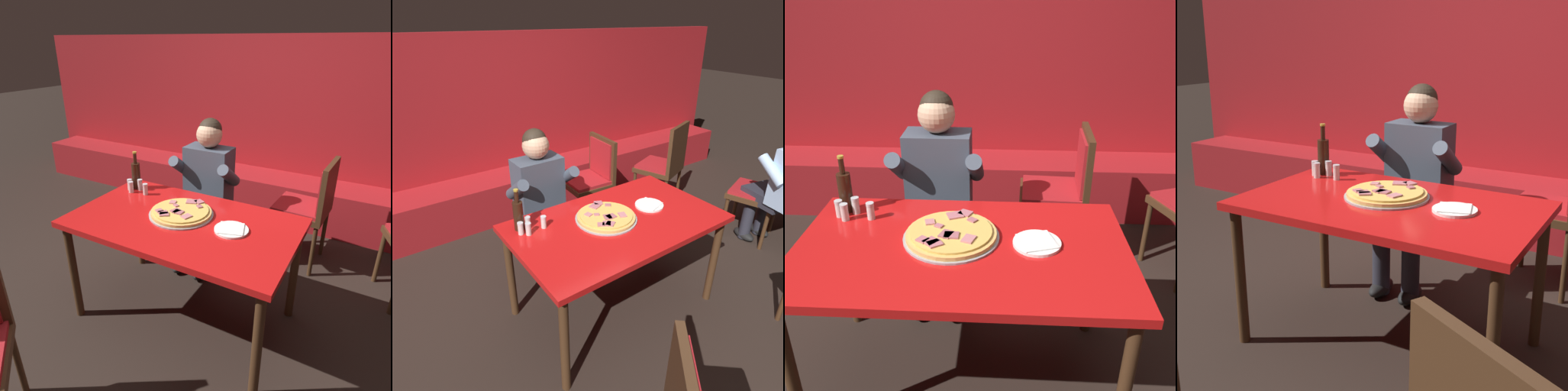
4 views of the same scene
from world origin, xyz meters
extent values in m
plane|color=black|center=(0.00, 0.00, 0.00)|extent=(24.00, 24.00, 0.00)
cube|color=#A3191E|center=(0.00, 2.18, 0.95)|extent=(6.80, 0.16, 1.90)
cube|color=#A3191E|center=(0.00, 1.86, 0.23)|extent=(6.46, 0.48, 0.46)
cylinder|color=#422816|center=(-0.67, -0.37, 0.37)|extent=(0.06, 0.06, 0.74)
cylinder|color=#422816|center=(0.67, -0.37, 0.37)|extent=(0.06, 0.06, 0.74)
cylinder|color=#422816|center=(-0.67, 0.37, 0.37)|extent=(0.06, 0.06, 0.74)
cylinder|color=#422816|center=(0.67, 0.37, 0.37)|extent=(0.06, 0.06, 0.74)
cube|color=red|center=(0.00, 0.00, 0.76)|extent=(1.45, 0.86, 0.04)
cylinder|color=#9E9EA3|center=(-0.05, 0.06, 0.78)|extent=(0.43, 0.43, 0.01)
cylinder|color=#DBA856|center=(-0.05, 0.06, 0.80)|extent=(0.41, 0.41, 0.02)
cylinder|color=#E0B251|center=(-0.05, 0.06, 0.81)|extent=(0.36, 0.36, 0.01)
cube|color=#B76670|center=(-0.12, -0.04, 0.82)|extent=(0.08, 0.08, 0.01)
cube|color=#B76670|center=(-0.16, -0.03, 0.82)|extent=(0.06, 0.06, 0.01)
cube|color=#A85B66|center=(0.04, 0.15, 0.82)|extent=(0.05, 0.05, 0.01)
cube|color=#C6757A|center=(0.03, -0.01, 0.82)|extent=(0.07, 0.08, 0.01)
cube|color=#B76670|center=(0.00, 0.22, 0.82)|extent=(0.08, 0.07, 0.01)
cube|color=#B76670|center=(-0.05, 0.19, 0.82)|extent=(0.09, 0.09, 0.01)
cube|color=#B76670|center=(-0.11, 0.09, 0.82)|extent=(0.05, 0.04, 0.01)
cube|color=#A85B66|center=(-0.07, 0.02, 0.82)|extent=(0.07, 0.08, 0.01)
cube|color=#C6757A|center=(-0.15, 0.12, 0.82)|extent=(0.05, 0.06, 0.01)
cube|color=#A85B66|center=(-0.04, 0.01, 0.82)|extent=(0.06, 0.05, 0.01)
cube|color=#B76670|center=(-0.11, -0.06, 0.82)|extent=(0.08, 0.08, 0.01)
cylinder|color=white|center=(0.33, 0.02, 0.78)|extent=(0.21, 0.21, 0.01)
cube|color=white|center=(0.33, 0.02, 0.79)|extent=(0.19, 0.19, 0.01)
cylinder|color=black|center=(-0.59, 0.29, 0.88)|extent=(0.07, 0.07, 0.20)
cylinder|color=black|center=(-0.59, 0.29, 1.02)|extent=(0.03, 0.03, 0.08)
cylinder|color=#B29933|center=(-0.59, 0.29, 1.06)|extent=(0.03, 0.03, 0.01)
cylinder|color=silver|center=(-0.57, 0.19, 0.81)|extent=(0.04, 0.04, 0.07)
cylinder|color=silver|center=(-0.57, 0.19, 0.80)|extent=(0.03, 0.03, 0.04)
cylinder|color=silver|center=(-0.57, 0.19, 0.86)|extent=(0.04, 0.04, 0.01)
cylinder|color=silver|center=(-0.54, 0.26, 0.81)|extent=(0.04, 0.04, 0.07)
cylinder|color=#28231E|center=(-0.54, 0.26, 0.80)|extent=(0.03, 0.03, 0.04)
cylinder|color=silver|center=(-0.54, 0.26, 0.86)|extent=(0.04, 0.04, 0.01)
cylinder|color=silver|center=(-0.61, 0.23, 0.81)|extent=(0.04, 0.04, 0.07)
cylinder|color=#B23323|center=(-0.61, 0.23, 0.80)|extent=(0.03, 0.03, 0.04)
cylinder|color=silver|center=(-0.61, 0.23, 0.86)|extent=(0.04, 0.04, 0.01)
cylinder|color=silver|center=(-0.45, 0.21, 0.81)|extent=(0.04, 0.04, 0.07)
cylinder|color=#516B33|center=(-0.45, 0.21, 0.80)|extent=(0.03, 0.03, 0.04)
cylinder|color=silver|center=(-0.45, 0.21, 0.86)|extent=(0.04, 0.04, 0.01)
ellipsoid|color=black|center=(-0.30, 0.46, 0.04)|extent=(0.11, 0.24, 0.09)
ellipsoid|color=black|center=(-0.10, 0.46, 0.04)|extent=(0.11, 0.24, 0.09)
cylinder|color=#282833|center=(-0.30, 0.46, 0.23)|extent=(0.11, 0.11, 0.43)
cylinder|color=#282833|center=(-0.10, 0.46, 0.23)|extent=(0.11, 0.11, 0.43)
cube|color=#282833|center=(-0.20, 0.56, 0.51)|extent=(0.34, 0.40, 0.12)
cube|color=#424C5B|center=(-0.20, 0.76, 0.78)|extent=(0.38, 0.22, 0.52)
cylinder|color=#424C5B|center=(-0.42, 0.68, 0.86)|extent=(0.09, 0.30, 0.25)
cylinder|color=#424C5B|center=(0.02, 0.68, 0.86)|extent=(0.09, 0.30, 0.25)
sphere|color=#D6A884|center=(-0.20, 0.76, 1.15)|extent=(0.21, 0.21, 0.21)
sphere|color=#2D2319|center=(-0.20, 0.77, 1.18)|extent=(0.19, 0.19, 0.19)
cylinder|color=#422816|center=(1.54, 1.23, 0.23)|extent=(0.04, 0.04, 0.46)
cylinder|color=#422816|center=(1.18, 1.10, 0.23)|extent=(0.04, 0.04, 0.46)
cylinder|color=#422816|center=(1.67, 0.87, 0.23)|extent=(0.04, 0.04, 0.46)
cylinder|color=#422816|center=(1.31, 0.74, 0.23)|extent=(0.04, 0.04, 0.46)
cube|color=#422816|center=(1.43, 0.98, 0.49)|extent=(0.56, 0.56, 0.05)
cube|color=#A3191E|center=(1.43, 0.98, 0.53)|extent=(0.52, 0.52, 0.03)
cube|color=#422816|center=(1.50, 0.79, 0.77)|extent=(0.43, 0.19, 0.51)
cube|color=#A3191E|center=(1.49, 0.82, 0.77)|extent=(0.35, 0.15, 0.43)
cylinder|color=#422816|center=(0.33, 1.31, 0.23)|extent=(0.04, 0.04, 0.47)
cylinder|color=#422816|center=(0.31, 0.93, 0.23)|extent=(0.04, 0.04, 0.47)
cylinder|color=#422816|center=(0.71, 1.29, 0.23)|extent=(0.04, 0.04, 0.47)
cylinder|color=#422816|center=(0.69, 0.91, 0.23)|extent=(0.04, 0.04, 0.47)
cube|color=#422816|center=(0.51, 1.11, 0.49)|extent=(0.46, 0.46, 0.05)
cube|color=#A3191E|center=(0.51, 1.11, 0.53)|extent=(0.43, 0.43, 0.03)
cube|color=#422816|center=(0.71, 1.10, 0.74)|extent=(0.06, 0.44, 0.44)
cube|color=#A3191E|center=(0.69, 1.10, 0.74)|extent=(0.04, 0.36, 0.37)
cylinder|color=#422816|center=(1.89, 0.24, 0.22)|extent=(0.04, 0.04, 0.44)
cylinder|color=#422816|center=(1.53, 0.12, 0.22)|extent=(0.04, 0.04, 0.44)
cylinder|color=#422816|center=(2.00, -0.13, 0.22)|extent=(0.04, 0.04, 0.44)
cylinder|color=#422816|center=(1.64, -0.24, 0.22)|extent=(0.04, 0.04, 0.44)
cube|color=#422816|center=(1.77, 0.00, 0.47)|extent=(0.55, 0.55, 0.05)
cube|color=#A3191E|center=(1.77, 0.00, 0.51)|extent=(0.51, 0.51, 0.03)
cube|color=#A3191E|center=(1.82, -0.17, 0.75)|extent=(0.35, 0.13, 0.44)
ellipsoid|color=black|center=(1.87, -0.08, 0.04)|extent=(0.16, 0.26, 0.09)
ellipsoid|color=black|center=(1.68, -0.04, 0.04)|extent=(0.16, 0.26, 0.09)
cylinder|color=#282833|center=(1.87, -0.08, 0.23)|extent=(0.11, 0.11, 0.43)
cylinder|color=#282833|center=(1.68, -0.04, 0.23)|extent=(0.11, 0.11, 0.43)
cube|color=#282833|center=(1.76, -0.16, 0.51)|extent=(0.41, 0.46, 0.12)
cylinder|color=#9EBCE0|center=(1.52, -0.23, 0.86)|extent=(0.15, 0.31, 0.25)
camera|label=1|loc=(1.04, -1.69, 1.84)|focal=32.00mm
camera|label=2|loc=(-1.34, -1.56, 2.03)|focal=32.00mm
camera|label=3|loc=(0.17, -1.59, 1.80)|focal=40.00mm
camera|label=4|loc=(1.20, -2.22, 1.58)|focal=50.00mm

